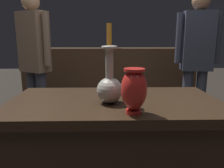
% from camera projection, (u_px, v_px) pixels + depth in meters
% --- Properties ---
extents(display_plinth, '(1.20, 0.64, 0.80)m').
position_uv_depth(display_plinth, '(114.00, 162.00, 1.35)').
color(display_plinth, black).
rests_on(display_plinth, ground_plane).
extents(back_display_shelf, '(2.60, 0.40, 0.99)m').
position_uv_depth(back_display_shelf, '(109.00, 80.00, 3.48)').
color(back_display_shelf, '#422D1E').
rests_on(back_display_shelf, ground_plane).
extents(vase_centerpiece, '(0.14, 0.14, 0.31)m').
position_uv_depth(vase_centerpiece, '(110.00, 86.00, 1.19)').
color(vase_centerpiece, gray).
rests_on(vase_centerpiece, display_plinth).
extents(vase_tall_behind, '(0.12, 0.12, 0.22)m').
position_uv_depth(vase_tall_behind, '(134.00, 90.00, 1.02)').
color(vase_tall_behind, red).
rests_on(vase_tall_behind, display_plinth).
extents(shelf_vase_center, '(0.11, 0.11, 0.37)m').
position_uv_depth(shelf_vase_center, '(109.00, 36.00, 3.34)').
color(shelf_vase_center, orange).
rests_on(shelf_vase_center, back_display_shelf).
extents(shelf_vase_far_left, '(0.12, 0.12, 0.23)m').
position_uv_depth(shelf_vase_far_left, '(40.00, 43.00, 3.29)').
color(shelf_vase_far_left, '#7A388E').
rests_on(shelf_vase_far_left, back_display_shelf).
extents(visitor_near_left, '(0.40, 0.33, 1.60)m').
position_uv_depth(visitor_near_left, '(35.00, 57.00, 2.36)').
color(visitor_near_left, '#333847').
rests_on(visitor_near_left, ground_plane).
extents(visitor_near_right, '(0.47, 0.22, 1.61)m').
position_uv_depth(visitor_near_right, '(197.00, 56.00, 2.41)').
color(visitor_near_right, '#333847').
rests_on(visitor_near_right, ground_plane).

